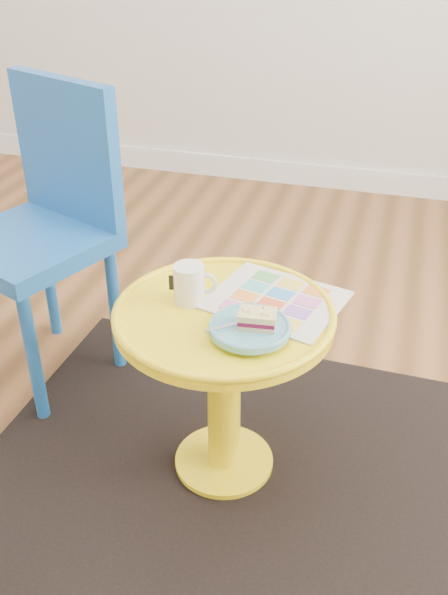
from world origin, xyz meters
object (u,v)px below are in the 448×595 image
(mug, at_px, (190,283))
(plate, at_px, (250,329))
(chair, at_px, (46,218))
(side_table, at_px, (224,360))
(newspaper, at_px, (276,300))

(mug, distance_m, plate, 0.20)
(chair, distance_m, mug, 0.62)
(side_table, height_order, newspaper, newspaper)
(side_table, xyz_separation_m, chair, (-0.64, 0.31, 0.16))
(plate, bearing_deg, side_table, 136.68)
(newspaper, height_order, plate, plate)
(chair, xyz_separation_m, newspaper, (0.74, -0.23, -0.02))
(chair, bearing_deg, plate, -6.92)
(newspaper, height_order, mug, mug)
(side_table, distance_m, newspaper, 0.20)
(side_table, bearing_deg, newspaper, 37.51)
(newspaper, distance_m, plate, 0.16)
(newspaper, relative_size, plate, 1.68)
(newspaper, distance_m, mug, 0.21)
(newspaper, xyz_separation_m, mug, (-0.20, -0.06, 0.05))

